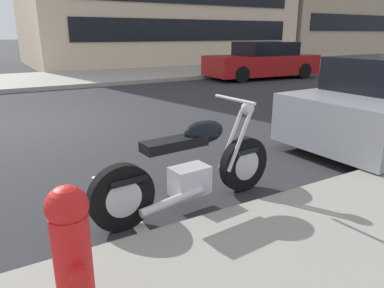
{
  "coord_description": "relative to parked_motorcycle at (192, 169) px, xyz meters",
  "views": [
    {
      "loc": [
        -1.09,
        -7.54,
        1.78
      ],
      "look_at": [
        0.74,
        -4.4,
        0.65
      ],
      "focal_mm": 33.29,
      "sensor_mm": 36.0,
      "label": 1
    }
  ],
  "objects": [
    {
      "name": "parked_motorcycle",
      "position": [
        0.0,
        0.0,
        0.0
      ],
      "size": [
        2.19,
        0.62,
        1.12
      ],
      "rotation": [
        0.0,
        0.0,
        0.08
      ],
      "color": "black",
      "rests_on": "ground"
    },
    {
      "name": "fire_hydrant",
      "position": [
        -1.45,
        -1.1,
        0.16
      ],
      "size": [
        0.24,
        0.36,
        0.84
      ],
      "color": "red",
      "rests_on": "sidewalk_near_curb"
    },
    {
      "name": "ground_plane",
      "position": [
        -0.65,
        4.55,
        -0.43
      ],
      "size": [
        260.0,
        260.0,
        0.0
      ],
      "primitive_type": "plane",
      "color": "#28282B"
    },
    {
      "name": "car_opposite_curb",
      "position": [
        8.38,
        8.55,
        0.25
      ],
      "size": [
        4.79,
        2.21,
        1.47
      ],
      "rotation": [
        0.0,
        0.0,
        3.06
      ],
      "color": "#AD1919",
      "rests_on": "ground"
    },
    {
      "name": "sidewalk_far_curb",
      "position": [
        11.35,
        11.95,
        -0.36
      ],
      "size": [
        120.0,
        5.0,
        0.14
      ],
      "primitive_type": "cube",
      "color": "gray",
      "rests_on": "ground"
    },
    {
      "name": "parking_stall_stripe",
      "position": [
        -0.65,
        0.26,
        -0.43
      ],
      "size": [
        0.12,
        2.2,
        0.01
      ],
      "primitive_type": "cube",
      "color": "silver",
      "rests_on": "ground"
    }
  ]
}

